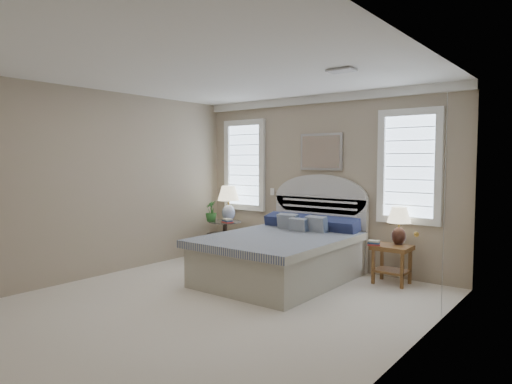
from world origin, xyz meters
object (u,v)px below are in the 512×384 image
(bed, at_px, (284,252))
(lamp_left, at_px, (228,199))
(side_table_left, at_px, (225,235))
(nightstand_right, at_px, (392,256))
(lamp_right, at_px, (399,221))
(floor_pot, at_px, (219,245))

(bed, bearing_deg, lamp_left, 157.33)
(bed, bearing_deg, side_table_left, 160.26)
(bed, distance_m, nightstand_right, 1.47)
(bed, xyz_separation_m, side_table_left, (-1.65, 0.59, 0.00))
(nightstand_right, bearing_deg, lamp_right, 72.59)
(lamp_right, bearing_deg, lamp_left, -177.50)
(bed, distance_m, lamp_right, 1.64)
(bed, xyz_separation_m, lamp_right, (1.34, 0.82, 0.46))
(floor_pot, bearing_deg, lamp_right, 4.95)
(lamp_left, xyz_separation_m, lamp_right, (3.00, 0.13, -0.16))
(side_table_left, relative_size, nightstand_right, 1.19)
(lamp_left, bearing_deg, lamp_right, 2.50)
(lamp_left, distance_m, lamp_right, 3.00)
(bed, height_order, lamp_right, bed)
(bed, distance_m, side_table_left, 1.75)
(floor_pot, height_order, lamp_right, lamp_right)
(bed, bearing_deg, lamp_right, 31.51)
(nightstand_right, distance_m, floor_pot, 3.06)
(side_table_left, bearing_deg, nightstand_right, 1.94)
(side_table_left, height_order, lamp_right, lamp_right)
(side_table_left, bearing_deg, lamp_left, 92.69)
(side_table_left, distance_m, floor_pot, 0.21)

